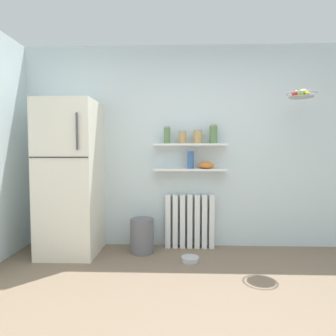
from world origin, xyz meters
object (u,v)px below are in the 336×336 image
(radiator, at_px, (190,221))
(hanging_fruit_basket, at_px, (301,94))
(shelf_bowl, at_px, (206,165))
(storage_jar_3, at_px, (213,134))
(storage_jar_0, at_px, (167,135))
(vase, at_px, (191,160))
(storage_jar_1, at_px, (182,137))
(storage_jar_2, at_px, (198,137))
(pet_food_bowl, at_px, (190,259))
(refrigerator, at_px, (70,178))
(trash_bin, at_px, (142,236))

(radiator, relative_size, hanging_fruit_basket, 2.08)
(shelf_bowl, xyz_separation_m, hanging_fruit_basket, (1.04, -0.30, 0.82))
(storage_jar_3, bearing_deg, storage_jar_0, 180.00)
(storage_jar_0, distance_m, vase, 0.43)
(storage_jar_0, xyz_separation_m, shelf_bowl, (0.50, -0.00, -0.38))
(radiator, xyz_separation_m, storage_jar_3, (0.29, -0.03, 1.12))
(storage_jar_1, distance_m, storage_jar_2, 0.19)
(storage_jar_1, height_order, hanging_fruit_basket, hanging_fruit_basket)
(pet_food_bowl, height_order, hanging_fruit_basket, hanging_fruit_basket)
(storage_jar_2, bearing_deg, storage_jar_0, 180.00)
(refrigerator, distance_m, storage_jar_1, 1.46)
(refrigerator, distance_m, shelf_bowl, 1.68)
(radiator, xyz_separation_m, shelf_bowl, (0.21, -0.03, 0.73))
(shelf_bowl, height_order, pet_food_bowl, shelf_bowl)
(refrigerator, bearing_deg, radiator, 10.03)
(refrigerator, bearing_deg, pet_food_bowl, -8.95)
(storage_jar_0, height_order, vase, storage_jar_0)
(storage_jar_3, distance_m, vase, 0.43)
(storage_jar_2, bearing_deg, storage_jar_1, -180.00)
(storage_jar_2, bearing_deg, storage_jar_3, -0.00)
(storage_jar_3, relative_size, pet_food_bowl, 1.19)
(radiator, distance_m, storage_jar_2, 1.09)
(storage_jar_3, distance_m, hanging_fruit_basket, 1.09)
(storage_jar_1, xyz_separation_m, storage_jar_3, (0.39, 0.00, 0.04))
(storage_jar_0, distance_m, storage_jar_3, 0.58)
(vase, bearing_deg, radiator, 103.20)
(storage_jar_1, relative_size, trash_bin, 0.39)
(storage_jar_2, height_order, hanging_fruit_basket, hanging_fruit_basket)
(refrigerator, xyz_separation_m, storage_jar_3, (1.74, 0.23, 0.54))
(storage_jar_2, bearing_deg, hanging_fruit_basket, -14.91)
(refrigerator, bearing_deg, storage_jar_2, 8.33)
(storage_jar_1, height_order, storage_jar_3, storage_jar_3)
(storage_jar_0, bearing_deg, vase, -0.00)
(storage_jar_1, distance_m, hanging_fruit_basket, 1.45)
(hanging_fruit_basket, bearing_deg, trash_bin, 176.23)
(radiator, height_order, storage_jar_1, storage_jar_1)
(radiator, relative_size, pet_food_bowl, 3.41)
(refrigerator, xyz_separation_m, shelf_bowl, (1.66, 0.23, 0.15))
(vase, height_order, pet_food_bowl, vase)
(vase, distance_m, hanging_fruit_basket, 1.48)
(hanging_fruit_basket, bearing_deg, shelf_bowl, 163.61)
(storage_jar_3, relative_size, vase, 1.08)
(storage_jar_2, bearing_deg, radiator, 162.84)
(storage_jar_1, relative_size, hanging_fruit_basket, 0.49)
(storage_jar_1, xyz_separation_m, vase, (0.10, 0.00, -0.28))
(storage_jar_1, bearing_deg, vase, 0.00)
(refrigerator, height_order, storage_jar_3, refrigerator)
(storage_jar_0, xyz_separation_m, storage_jar_3, (0.58, -0.00, 0.01))
(storage_jar_0, relative_size, vase, 0.99)
(storage_jar_2, xyz_separation_m, vase, (-0.09, -0.00, -0.29))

